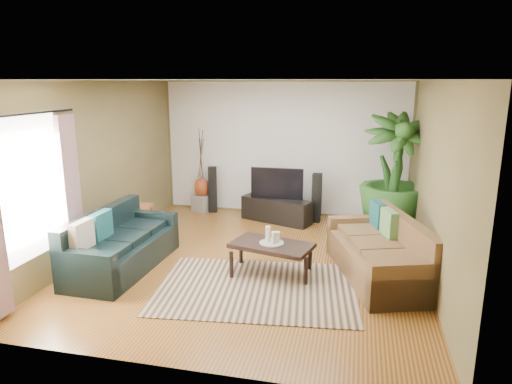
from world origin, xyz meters
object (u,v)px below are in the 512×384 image
(sofa_left, at_px, (123,240))
(tv_stand, at_px, (276,210))
(vase, at_px, (202,188))
(side_table, at_px, (134,223))
(sofa_right, at_px, (378,248))
(speaker_right, at_px, (317,198))
(coffee_table, at_px, (272,259))
(speaker_left, at_px, (213,189))
(potted_plant, at_px, (394,174))
(television, at_px, (277,183))
(pedestal, at_px, (202,203))

(sofa_left, distance_m, tv_stand, 3.28)
(vase, xyz_separation_m, side_table, (-0.56, -1.96, -0.21))
(sofa_right, height_order, speaker_right, speaker_right)
(sofa_left, xyz_separation_m, coffee_table, (2.16, 0.27, -0.20))
(coffee_table, distance_m, speaker_left, 3.40)
(side_table, bearing_deg, speaker_left, 67.85)
(potted_plant, height_order, side_table, potted_plant)
(coffee_table, xyz_separation_m, vase, (-2.05, 2.87, 0.27))
(sofa_right, height_order, vase, sofa_right)
(coffee_table, relative_size, television, 1.10)
(coffee_table, distance_m, television, 2.58)
(tv_stand, bearing_deg, sofa_right, -30.63)
(sofa_right, height_order, potted_plant, potted_plant)
(speaker_right, bearing_deg, speaker_left, 176.90)
(speaker_left, distance_m, side_table, 2.13)
(tv_stand, distance_m, pedestal, 1.72)
(sofa_right, xyz_separation_m, tv_stand, (-1.84, 2.23, -0.19))
(coffee_table, xyz_separation_m, side_table, (-2.61, 0.91, 0.07))
(sofa_right, relative_size, vase, 4.67)
(television, distance_m, side_table, 2.77)
(speaker_left, bearing_deg, speaker_right, -21.14)
(sofa_left, bearing_deg, tv_stand, -31.46)
(vase, bearing_deg, side_table, -105.92)
(sofa_left, relative_size, speaker_right, 2.10)
(coffee_table, relative_size, vase, 2.55)
(television, distance_m, speaker_right, 0.82)
(side_table, bearing_deg, vase, 74.08)
(speaker_left, distance_m, potted_plant, 3.67)
(speaker_left, bearing_deg, tv_stand, -30.69)
(television, bearing_deg, coffee_table, -81.40)
(potted_plant, bearing_deg, sofa_right, -98.35)
(pedestal, xyz_separation_m, side_table, (-0.56, -1.96, 0.12))
(sofa_left, distance_m, side_table, 1.27)
(speaker_right, bearing_deg, vase, 177.48)
(tv_stand, xyz_separation_m, pedestal, (-1.67, 0.40, -0.06))
(sofa_right, xyz_separation_m, pedestal, (-3.51, 2.63, -0.25))
(tv_stand, height_order, television, television)
(sofa_right, distance_m, tv_stand, 2.90)
(coffee_table, height_order, side_table, side_table)
(potted_plant, xyz_separation_m, pedestal, (-3.81, 0.59, -0.91))
(tv_stand, xyz_separation_m, speaker_right, (0.76, 0.17, 0.25))
(speaker_right, relative_size, pedestal, 2.79)
(speaker_right, bearing_deg, potted_plant, -11.60)
(sofa_left, xyz_separation_m, pedestal, (0.11, 3.14, -0.25))
(coffee_table, bearing_deg, speaker_right, 95.90)
(speaker_right, bearing_deg, television, -166.07)
(speaker_right, height_order, vase, speaker_right)
(tv_stand, height_order, vase, vase)
(television, height_order, speaker_right, television)
(sofa_right, height_order, tv_stand, sofa_right)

